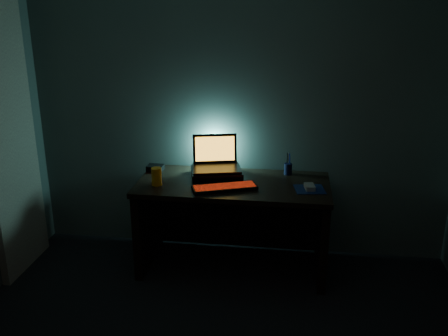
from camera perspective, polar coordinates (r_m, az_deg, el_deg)
name	(u,v)px	position (r m, az deg, el deg)	size (l,w,h in m)	color
room	(190,204)	(2.23, -3.91, -4.14)	(3.50, 4.00, 2.50)	black
desk	(234,210)	(4.05, 1.13, -4.81)	(1.50, 0.70, 0.75)	black
curtain	(9,132)	(4.16, -23.41, 3.83)	(0.06, 0.65, 2.30)	beige
riser	(216,173)	(4.02, -0.88, -0.58)	(0.40, 0.30, 0.06)	black
laptop	(216,160)	(4.04, -0.95, 0.87)	(0.43, 0.36, 0.26)	black
keyboard	(225,188)	(3.76, 0.08, -2.26)	(0.51, 0.32, 0.03)	black
mousepad	(310,189)	(3.82, 9.75, -2.41)	(0.22, 0.20, 0.00)	#0A1B4C
mouse	(310,187)	(3.81, 9.76, -2.14)	(0.07, 0.11, 0.03)	gray
pen_cup	(288,169)	(4.10, 7.33, -0.10)	(0.06, 0.06, 0.09)	black
juice_glass	(157,176)	(3.87, -7.71, -0.97)	(0.08, 0.08, 0.14)	orange
router	(155,168)	(4.20, -7.86, 0.01)	(0.13, 0.11, 0.04)	black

